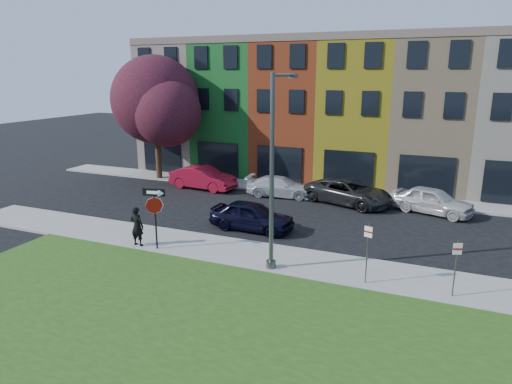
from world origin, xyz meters
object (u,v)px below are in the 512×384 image
at_px(man, 137,226).
at_px(sedan_near, 252,216).
at_px(street_lamp, 274,173).
at_px(stop_sign, 154,206).

bearing_deg(man, sedan_near, -130.19).
bearing_deg(sedan_near, street_lamp, -144.63).
bearing_deg(street_lamp, stop_sign, -174.42).
xyz_separation_m(sedan_near, street_lamp, (2.72, -4.13, 3.31)).
bearing_deg(street_lamp, man, -175.02).
height_order(man, sedan_near, man).
xyz_separation_m(man, street_lamp, (6.64, 0.24, 3.01)).
height_order(stop_sign, man, stop_sign).
bearing_deg(man, street_lamp, -176.22).
bearing_deg(sedan_near, stop_sign, 148.81).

